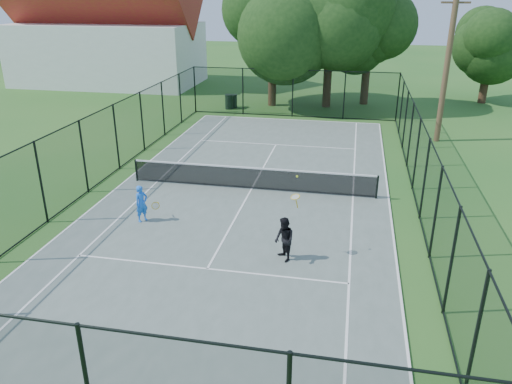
% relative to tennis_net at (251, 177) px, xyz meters
% --- Properties ---
extents(ground, '(120.00, 120.00, 0.00)m').
position_rel_tennis_net_xyz_m(ground, '(0.00, 0.00, -0.58)').
color(ground, '#22591E').
extents(tennis_court, '(11.00, 24.00, 0.06)m').
position_rel_tennis_net_xyz_m(tennis_court, '(0.00, 0.00, -0.55)').
color(tennis_court, '#58675E').
rests_on(tennis_court, ground).
extents(tennis_net, '(10.08, 0.08, 0.95)m').
position_rel_tennis_net_xyz_m(tennis_net, '(0.00, 0.00, 0.00)').
color(tennis_net, black).
rests_on(tennis_net, tennis_court).
extents(fence, '(13.10, 26.10, 3.00)m').
position_rel_tennis_net_xyz_m(fence, '(0.00, 0.00, 0.92)').
color(fence, black).
rests_on(fence, ground).
extents(tree_near_left, '(6.95, 6.95, 9.07)m').
position_rel_tennis_net_xyz_m(tree_near_left, '(-1.83, 16.04, 5.00)').
color(tree_near_left, '#332114').
rests_on(tree_near_left, ground).
extents(tree_near_mid, '(7.00, 7.00, 9.16)m').
position_rel_tennis_net_xyz_m(tree_near_mid, '(1.96, 16.35, 5.06)').
color(tree_near_mid, '#332114').
rests_on(tree_near_mid, ground).
extents(tree_near_right, '(5.53, 5.53, 7.63)m').
position_rel_tennis_net_xyz_m(tree_near_right, '(4.55, 17.81, 4.27)').
color(tree_near_right, '#332114').
rests_on(tree_near_right, ground).
extents(tree_far_right, '(4.88, 4.88, 6.45)m').
position_rel_tennis_net_xyz_m(tree_far_right, '(12.95, 19.85, 3.41)').
color(tree_far_right, '#332114').
rests_on(tree_far_right, ground).
extents(building, '(15.30, 8.15, 11.87)m').
position_rel_tennis_net_xyz_m(building, '(-17.00, 22.00, 4.35)').
color(building, silver).
rests_on(building, ground).
extents(trash_bin_left, '(0.58, 0.58, 0.99)m').
position_rel_tennis_net_xyz_m(trash_bin_left, '(-4.53, 14.35, -0.08)').
color(trash_bin_left, black).
rests_on(trash_bin_left, ground).
extents(trash_bin_right, '(0.58, 0.58, 0.91)m').
position_rel_tennis_net_xyz_m(trash_bin_right, '(-4.36, 14.81, -0.12)').
color(trash_bin_right, black).
rests_on(trash_bin_right, ground).
extents(utility_pole, '(1.40, 0.30, 7.75)m').
position_rel_tennis_net_xyz_m(utility_pole, '(8.43, 9.00, 3.36)').
color(utility_pole, '#4C3823').
rests_on(utility_pole, ground).
extents(player_blue, '(0.85, 0.58, 1.32)m').
position_rel_tennis_net_xyz_m(player_blue, '(-3.16, -3.67, 0.14)').
color(player_blue, blue).
rests_on(player_blue, tennis_court).
extents(player_black, '(0.81, 0.99, 2.56)m').
position_rel_tennis_net_xyz_m(player_black, '(2.13, -5.43, 0.18)').
color(player_black, black).
rests_on(player_black, tennis_court).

